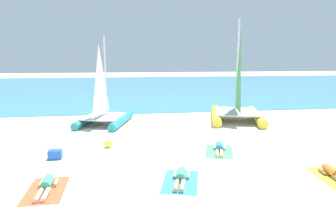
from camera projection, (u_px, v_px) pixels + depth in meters
The scene contains 14 objects.
ground_plane at pixel (157, 116), 20.08m from camera, with size 120.00×120.00×0.00m, color silver.
ocean_water at pixel (141, 86), 40.29m from camera, with size 120.00×40.00×0.05m, color teal.
sailboat_teal at pixel (104, 111), 17.40m from camera, with size 3.50×4.50×5.19m.
sailboat_yellow at pixel (237, 106), 18.40m from camera, with size 4.26×5.47×6.29m.
towel_leftmost at pixel (46, 190), 8.79m from camera, with size 1.10×1.90×0.01m, color #EA5933.
sunbather_leftmost at pixel (46, 185), 8.83m from camera, with size 0.55×1.56×0.30m.
towel_center_left at pixel (181, 181), 9.39m from camera, with size 1.10×1.90×0.01m, color #338CD8.
sunbather_center_left at pixel (181, 177), 9.44m from camera, with size 0.79×1.55×0.30m.
towel_center_right at pixel (219, 151), 12.41m from camera, with size 1.10×1.90×0.01m, color #4CB266.
sunbather_center_right at pixel (219, 148), 12.46m from camera, with size 0.84×1.54×0.30m.
towel_rightmost at pixel (335, 178), 9.69m from camera, with size 1.10×1.90×0.01m, color yellow.
sunbather_rightmost at pixel (334, 173), 9.73m from camera, with size 0.60×1.57×0.30m.
beach_ball at pixel (108, 144), 12.93m from camera, with size 0.35×0.35×0.35m, color yellow.
cooler_box at pixel (55, 154), 11.48m from camera, with size 0.50×0.36×0.36m, color blue.
Camera 1 is at (-2.09, -9.61, 3.90)m, focal length 31.42 mm.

